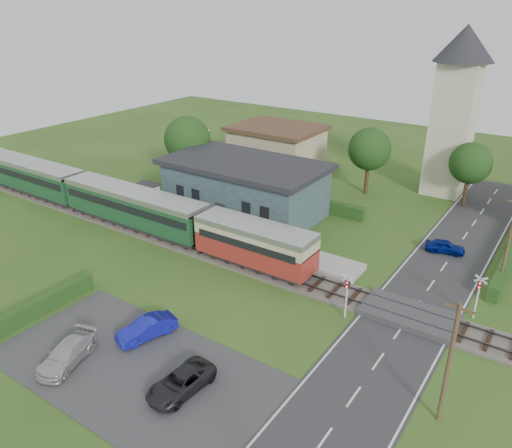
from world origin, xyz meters
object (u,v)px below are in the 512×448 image
Objects in this scene: car_park_dark at (181,382)px; train at (111,199)px; house_west at (277,147)px; car_park_blue at (147,328)px; equipment_hut at (146,196)px; pedestrian_far at (160,203)px; car_on_road at (445,246)px; station_building at (245,187)px; pedestrian_near at (263,234)px; crossing_signal_near at (347,290)px; church_tower at (457,100)px; crossing_signal_far at (479,291)px; car_park_silver at (67,353)px.

train is at bearing 150.84° from car_park_dark.
house_west is 2.81× the size of car_park_blue.
car_park_blue is at bearing -44.41° from equipment_hut.
car_on_road is at bearing -78.08° from pedestrian_far.
house_west is at bearing 50.10° from car_on_road.
station_building is 21.75m from car_park_blue.
car_park_blue is 0.93× the size of car_park_dark.
pedestrian_near is at bearing -96.57° from pedestrian_far.
crossing_signal_near is at bearing 61.14° from car_park_blue.
pedestrian_far is at bearing 148.87° from car_park_blue.
pedestrian_far reaches higher than car_park_dark.
pedestrian_near is (-0.89, 14.53, 0.68)m from car_park_blue.
equipment_hut is 0.06× the size of train.
car_park_blue is at bearing -70.81° from house_west.
pedestrian_near is at bearing -0.69° from equipment_hut.
pedestrian_far is at bearing 140.52° from car_park_dark.
house_west reaches higher than car_park_blue.
pedestrian_far is at bearing 8.39° from equipment_hut.
car_park_dark is at bearing -32.98° from train.
train is 25.57m from car_park_dark.
equipment_hut is 33.48m from church_tower.
church_tower is at bearing 46.85° from train.
crossing_signal_near is (24.40, -5.61, 0.39)m from equipment_hut.
church_tower reaches higher than crossing_signal_far.
crossing_signal_near is (21.40, -25.41, -0.65)m from house_west.
car_on_road is (-4.28, 8.70, -1.55)m from crossing_signal_far.
train is 13.18× the size of crossing_signal_far.
train reaches higher than car_park_dark.
car_park_silver is at bearing -47.99° from train.
car_on_road is at bearing 77.57° from car_park_dark.
car_park_silver is 2.25× the size of pedestrian_near.
equipment_hut reaches higher than pedestrian_near.
car_park_dark is at bearing -110.79° from crossing_signal_near.
equipment_hut is at bearing -135.25° from church_tower.
pedestrian_near is (1.18, 18.90, 0.70)m from car_park_silver.
car_on_road is 15.49m from pedestrian_near.
train reaches higher than pedestrian_far.
car_park_dark is at bearing -137.98° from pedestrian_far.
church_tower is 39.50m from car_park_blue.
train is 4.65m from pedestrian_far.
house_west is 2.61× the size of car_park_dark.
car_park_silver is 2.41× the size of pedestrian_far.
car_park_silver is at bearing 85.53° from pedestrian_near.
pedestrian_near is (-10.29, 5.44, -0.74)m from crossing_signal_near.
crossing_signal_far is 26.16m from car_park_silver.
station_building reaches higher than car_park_blue.
car_park_blue is (-9.39, -9.09, -1.43)m from crossing_signal_near.
crossing_signal_far is at bearing -15.63° from station_building.
pedestrian_far is (-25.68, -7.65, 0.74)m from car_on_road.
pedestrian_near is at bearing -44.30° from station_building.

